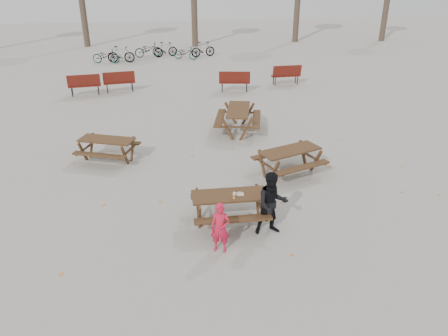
{
  "coord_description": "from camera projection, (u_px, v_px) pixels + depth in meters",
  "views": [
    {
      "loc": [
        -1.36,
        -9.01,
        5.8
      ],
      "look_at": [
        0.0,
        1.0,
        1.0
      ],
      "focal_mm": 35.0,
      "sensor_mm": 36.0,
      "label": 1
    }
  ],
  "objects": [
    {
      "name": "picnic_table_north",
      "position": [
        108.0,
        150.0,
        13.87
      ],
      "size": [
        2.09,
        1.89,
        0.74
      ],
      "primitive_type": null,
      "rotation": [
        0.0,
        0.0,
        -0.35
      ],
      "color": "#382214",
      "rests_on": "ground"
    },
    {
      "name": "park_bench_row",
      "position": [
        183.0,
        80.0,
        21.36
      ],
      "size": [
        11.57,
        1.61,
        1.03
      ],
      "color": "maroon",
      "rests_on": "ground"
    },
    {
      "name": "food_tray",
      "position": [
        240.0,
        194.0,
        10.35
      ],
      "size": [
        0.18,
        0.11,
        0.03
      ],
      "primitive_type": "cube",
      "color": "white",
      "rests_on": "main_picnic_table"
    },
    {
      "name": "adult",
      "position": [
        272.0,
        204.0,
        9.99
      ],
      "size": [
        0.78,
        0.62,
        1.55
      ],
      "primitive_type": "imported",
      "rotation": [
        0.0,
        0.0,
        0.05
      ],
      "color": "black",
      "rests_on": "ground"
    },
    {
      "name": "ground",
      "position": [
        229.0,
        222.0,
        10.72
      ],
      "size": [
        80.0,
        80.0,
        0.0
      ],
      "primitive_type": "plane",
      "color": "gray",
      "rests_on": "ground"
    },
    {
      "name": "main_picnic_table",
      "position": [
        230.0,
        201.0,
        10.46
      ],
      "size": [
        1.8,
        1.45,
        0.78
      ],
      "color": "#382214",
      "rests_on": "ground"
    },
    {
      "name": "bicycle_row",
      "position": [
        153.0,
        52.0,
        28.27
      ],
      "size": [
        7.92,
        2.61,
        1.02
      ],
      "color": "black",
      "rests_on": "ground"
    },
    {
      "name": "picnic_table_far",
      "position": [
        238.0,
        120.0,
        16.22
      ],
      "size": [
        2.06,
        2.36,
        0.88
      ],
      "primitive_type": null,
      "rotation": [
        0.0,
        0.0,
        1.35
      ],
      "color": "#382214",
      "rests_on": "ground"
    },
    {
      "name": "child",
      "position": [
        220.0,
        228.0,
        9.42
      ],
      "size": [
        0.49,
        0.4,
        1.17
      ],
      "primitive_type": "imported",
      "rotation": [
        0.0,
        0.0,
        -0.32
      ],
      "color": "red",
      "rests_on": "ground"
    },
    {
      "name": "soda_bottle",
      "position": [
        234.0,
        196.0,
        10.18
      ],
      "size": [
        0.07,
        0.07,
        0.17
      ],
      "color": "silver",
      "rests_on": "main_picnic_table"
    },
    {
      "name": "fallen_leaves",
      "position": [
        234.0,
        176.0,
        13.01
      ],
      "size": [
        11.0,
        11.0,
        0.01
      ],
      "primitive_type": null,
      "color": "orange",
      "rests_on": "ground"
    },
    {
      "name": "bread_roll",
      "position": [
        240.0,
        193.0,
        10.33
      ],
      "size": [
        0.14,
        0.06,
        0.05
      ],
      "primitive_type": "ellipsoid",
      "color": "tan",
      "rests_on": "food_tray"
    },
    {
      "name": "picnic_table_east",
      "position": [
        289.0,
        162.0,
        12.99
      ],
      "size": [
        2.24,
        2.05,
        0.79
      ],
      "primitive_type": null,
      "rotation": [
        0.0,
        0.0,
        0.38
      ],
      "color": "#382214",
      "rests_on": "ground"
    }
  ]
}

